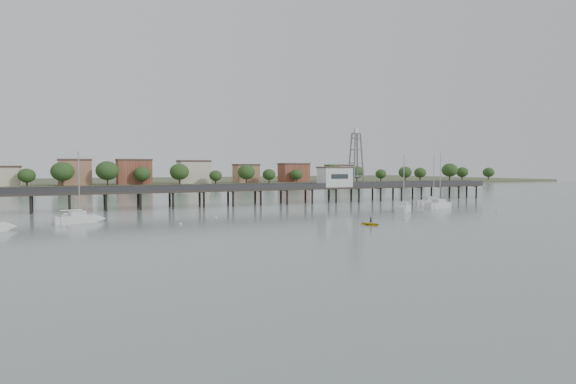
% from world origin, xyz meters
% --- Properties ---
extents(ground_plane, '(500.00, 500.00, 0.00)m').
position_xyz_m(ground_plane, '(0.00, 0.00, 0.00)').
color(ground_plane, slate).
rests_on(ground_plane, ground).
extents(pier, '(150.00, 5.00, 5.50)m').
position_xyz_m(pier, '(0.00, 60.00, 3.79)').
color(pier, '#2D2823').
rests_on(pier, ground).
extents(pier_building, '(8.40, 5.40, 5.30)m').
position_xyz_m(pier_building, '(25.00, 60.00, 6.67)').
color(pier_building, silver).
rests_on(pier_building, ground).
extents(lattice_tower, '(3.20, 3.20, 15.50)m').
position_xyz_m(lattice_tower, '(31.50, 60.00, 11.10)').
color(lattice_tower, slate).
rests_on(lattice_tower, ground).
extents(sailboat_d, '(8.17, 3.67, 13.06)m').
position_xyz_m(sailboat_d, '(38.03, 34.55, 0.64)').
color(sailboat_d, silver).
rests_on(sailboat_d, ground).
extents(sailboat_b, '(7.77, 4.01, 12.41)m').
position_xyz_m(sailboat_b, '(-36.19, 37.33, 0.65)').
color(sailboat_b, silver).
rests_on(sailboat_b, ground).
extents(sailboat_c, '(7.09, 6.56, 12.45)m').
position_xyz_m(sailboat_c, '(24.70, 31.15, 0.65)').
color(sailboat_c, silver).
rests_on(sailboat_c, ground).
extents(sailboat_e, '(8.04, 5.15, 12.90)m').
position_xyz_m(sailboat_e, '(41.53, 40.18, 0.64)').
color(sailboat_e, silver).
rests_on(sailboat_e, ground).
extents(white_tender, '(3.45, 1.65, 1.30)m').
position_xyz_m(white_tender, '(-38.19, 43.80, 0.40)').
color(white_tender, silver).
rests_on(white_tender, ground).
extents(yellow_dinghy, '(2.25, 1.44, 3.05)m').
position_xyz_m(yellow_dinghy, '(4.94, 14.61, 0.00)').
color(yellow_dinghy, yellow).
rests_on(yellow_dinghy, ground).
extents(dinghy_occupant, '(0.55, 1.14, 0.26)m').
position_xyz_m(dinghy_occupant, '(4.94, 14.61, 0.00)').
color(dinghy_occupant, black).
rests_on(dinghy_occupant, ground).
extents(mooring_buoys, '(78.91, 21.79, 0.39)m').
position_xyz_m(mooring_buoys, '(1.45, 29.10, 0.08)').
color(mooring_buoys, beige).
rests_on(mooring_buoys, ground).
extents(far_shore, '(500.00, 170.00, 10.40)m').
position_xyz_m(far_shore, '(0.36, 239.58, 0.95)').
color(far_shore, '#475133').
rests_on(far_shore, ground).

